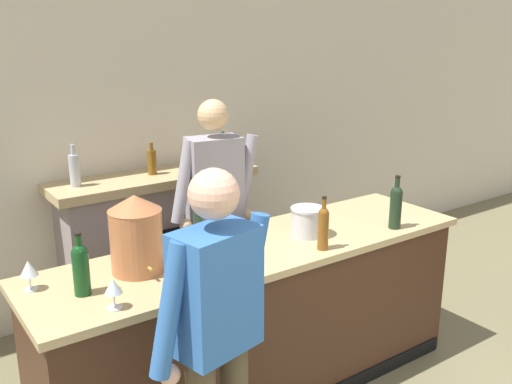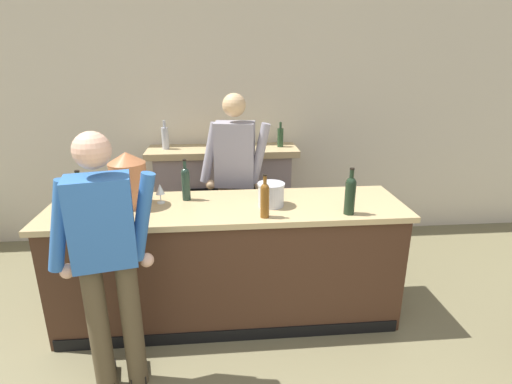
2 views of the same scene
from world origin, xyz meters
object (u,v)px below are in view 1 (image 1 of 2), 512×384
at_px(person_customer, 216,342).
at_px(wine_bottle_port_short, 81,267).
at_px(wine_glass_near_bucket, 113,287).
at_px(wine_glass_front_right, 173,241).
at_px(wine_glass_mid_counter, 29,269).
at_px(copper_dispenser, 136,233).
at_px(wine_bottle_rose_blush, 396,205).
at_px(wine_bottle_merlot_tall, 199,225).
at_px(ice_bucket_steel, 307,222).
at_px(person_bartender, 215,214).
at_px(wine_bottle_riesling_slim, 323,226).
at_px(fireplace_stone, 156,241).

relative_size(person_customer, wine_bottle_port_short, 5.42).
relative_size(wine_glass_near_bucket, wine_glass_front_right, 0.95).
xyz_separation_m(person_customer, wine_glass_mid_counter, (-0.54, 0.88, 0.16)).
distance_m(person_customer, copper_dispenser, 0.83).
relative_size(wine_bottle_rose_blush, wine_bottle_merlot_tall, 1.04).
xyz_separation_m(wine_glass_mid_counter, wine_glass_near_bucket, (0.27, -0.42, -0.00)).
distance_m(wine_glass_mid_counter, wine_glass_front_right, 0.76).
relative_size(ice_bucket_steel, wine_glass_near_bucket, 1.41).
height_order(person_customer, copper_dispenser, person_customer).
xyz_separation_m(person_bartender, wine_glass_near_bucket, (-1.10, -0.92, 0.11)).
bearing_deg(copper_dispenser, person_customer, -89.34).
bearing_deg(person_customer, wine_bottle_rose_blush, 15.73).
bearing_deg(wine_bottle_rose_blush, copper_dispenser, 168.78).
xyz_separation_m(person_customer, wine_glass_near_bucket, (-0.27, 0.46, 0.15)).
relative_size(person_bartender, wine_glass_front_right, 11.33).
height_order(person_customer, wine_bottle_riesling_slim, person_customer).
bearing_deg(wine_glass_mid_counter, fireplace_stone, 44.96).
bearing_deg(fireplace_stone, copper_dispenser, -118.36).
bearing_deg(wine_bottle_port_short, person_customer, -63.39).
distance_m(person_customer, ice_bucket_steel, 1.28).
height_order(copper_dispenser, wine_glass_front_right, copper_dispenser).
height_order(copper_dispenser, wine_bottle_port_short, copper_dispenser).
xyz_separation_m(wine_bottle_merlot_tall, wine_glass_front_right, (-0.20, -0.06, -0.04)).
xyz_separation_m(ice_bucket_steel, wine_glass_mid_counter, (-1.62, 0.20, 0.02)).
bearing_deg(wine_bottle_merlot_tall, wine_bottle_riesling_slim, -35.57).
bearing_deg(person_customer, ice_bucket_steel, 32.26).
height_order(wine_bottle_rose_blush, wine_glass_mid_counter, wine_bottle_rose_blush).
bearing_deg(ice_bucket_steel, wine_bottle_port_short, 179.86).
xyz_separation_m(person_customer, wine_glass_front_right, (0.22, 0.82, 0.16)).
bearing_deg(person_bartender, wine_bottle_port_short, -149.51).
height_order(fireplace_stone, ice_bucket_steel, fireplace_stone).
bearing_deg(wine_bottle_rose_blush, person_customer, -164.27).
bearing_deg(wine_glass_front_right, wine_bottle_merlot_tall, 15.74).
bearing_deg(wine_glass_near_bucket, ice_bucket_steel, 9.49).
height_order(copper_dispenser, wine_bottle_merlot_tall, copper_dispenser).
relative_size(person_bartender, copper_dispenser, 4.24).
bearing_deg(ice_bucket_steel, copper_dispenser, 174.58).
distance_m(wine_glass_mid_counter, wine_glass_near_bucket, 0.50).
xyz_separation_m(fireplace_stone, wine_glass_mid_counter, (-1.26, -1.26, 0.53)).
xyz_separation_m(fireplace_stone, wine_bottle_merlot_tall, (-0.31, -1.27, 0.57)).
bearing_deg(wine_bottle_merlot_tall, person_customer, -115.44).
bearing_deg(person_bartender, wine_bottle_riesling_slim, -79.26).
bearing_deg(wine_bottle_riesling_slim, person_bartender, 100.74).
relative_size(person_customer, copper_dispenser, 4.07).
bearing_deg(person_customer, wine_glass_mid_counter, 121.55).
relative_size(wine_glass_mid_counter, wine_glass_front_right, 0.98).
relative_size(person_bartender, wine_bottle_port_short, 5.65).
distance_m(fireplace_stone, wine_bottle_riesling_slim, 1.80).
bearing_deg(person_customer, person_bartender, 58.89).
distance_m(person_bartender, wine_glass_near_bucket, 1.44).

